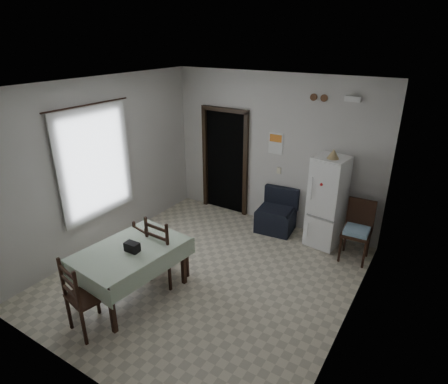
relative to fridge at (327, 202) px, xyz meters
name	(u,v)px	position (x,y,z in m)	size (l,w,h in m)	color
ground	(207,276)	(-1.21, -1.93, -0.82)	(4.50, 4.50, 0.00)	#C1B79E
ceiling	(203,86)	(-1.21, -1.93, 2.08)	(4.20, 4.50, 0.02)	white
wall_back	(273,152)	(-1.21, 0.32, 0.63)	(4.20, 0.02, 2.90)	beige
wall_front	(71,269)	(-1.21, -4.18, 0.63)	(4.20, 0.02, 2.90)	beige
wall_left	(103,165)	(-3.31, -1.93, 0.63)	(0.02, 4.50, 2.90)	beige
wall_right	(356,228)	(0.89, -1.93, 0.63)	(0.02, 4.50, 2.90)	beige
doorway	(231,159)	(-2.26, 0.52, 0.24)	(1.06, 0.52, 2.22)	black
window_recess	(91,162)	(-3.36, -2.13, 0.73)	(0.10, 1.20, 1.60)	silver
curtain	(96,163)	(-3.25, -2.13, 0.73)	(0.02, 1.45, 1.85)	silver
curtain_rod	(88,105)	(-3.24, -2.13, 1.68)	(0.02, 0.02, 1.60)	black
calendar	(276,143)	(-1.16, 0.31, 0.80)	(0.28, 0.02, 0.40)	white
calendar_image	(276,138)	(-1.16, 0.30, 0.90)	(0.24, 0.01, 0.14)	orange
light_switch	(279,171)	(-1.06, 0.31, 0.28)	(0.08, 0.02, 0.12)	beige
vent_left	(314,97)	(-0.51, 0.30, 1.70)	(0.12, 0.12, 0.03)	brown
vent_right	(324,98)	(-0.33, 0.30, 1.70)	(0.12, 0.12, 0.03)	brown
emergency_light	(353,99)	(0.14, 0.28, 1.73)	(0.25, 0.07, 0.09)	white
fridge	(327,202)	(0.00, 0.00, 0.00)	(0.53, 0.53, 1.63)	white
tan_cone	(333,154)	(0.03, -0.07, 0.90)	(0.20, 0.20, 0.16)	tan
navy_seat	(276,211)	(-0.94, 0.00, -0.41)	(0.67, 0.65, 0.81)	black
corner_chair	(357,232)	(0.60, -0.24, -0.30)	(0.44, 0.44, 1.03)	black
dining_table	(132,272)	(-1.85, -2.86, -0.43)	(0.98, 1.49, 0.77)	#B4CAAD
black_bag	(132,247)	(-1.77, -2.89, 0.02)	(0.20, 0.12, 0.13)	black
dining_chair_far_left	(151,246)	(-2.06, -2.26, -0.38)	(0.37, 0.37, 0.87)	black
dining_chair_far_right	(168,248)	(-1.67, -2.30, -0.27)	(0.47, 0.47, 1.10)	black
dining_chair_near_head	(88,294)	(-1.82, -3.64, -0.29)	(0.46, 0.46, 1.06)	black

